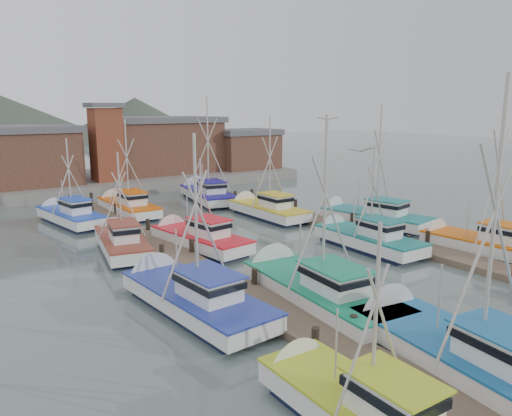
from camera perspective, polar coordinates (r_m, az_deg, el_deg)
ground at (r=30.99m, az=6.97°, el=-6.08°), size 260.00×260.00×0.00m
dock_left at (r=30.41m, az=-8.21°, el=-6.04°), size 2.30×46.00×1.50m
dock_right at (r=38.42m, az=10.85°, el=-2.42°), size 2.30×46.00×1.50m
quay at (r=62.86m, az=-15.89°, el=3.07°), size 44.00×16.00×1.20m
shed_left at (r=57.94m, az=-25.83°, el=5.42°), size 12.72×8.48×6.20m
shed_center at (r=64.57m, az=-11.01°, el=7.16°), size 14.84×9.54×6.90m
shed_right at (r=67.22m, az=-1.26°, el=6.80°), size 8.48×6.36×5.20m
lookout_tower at (r=57.96m, az=-16.76°, el=7.28°), size 3.60×3.60×8.50m
boat_0 at (r=19.91m, az=22.39°, el=-15.06°), size 4.52×10.71×11.32m
boat_2 at (r=16.00m, az=11.23°, el=-21.37°), size 2.92×8.08×6.97m
boat_4 at (r=24.68m, az=6.46°, el=-9.03°), size 4.04×10.35×9.92m
boat_5 at (r=34.19m, az=12.12°, el=-3.40°), size 3.13×8.65×7.66m
boat_6 at (r=23.74m, az=-7.64°, el=-9.91°), size 3.80×9.88×9.08m
boat_7 at (r=35.10m, az=24.22°, el=-3.76°), size 4.24×8.89×10.75m
boat_8 at (r=33.77m, az=-6.88°, el=-3.41°), size 3.86×8.90×6.76m
boat_9 at (r=42.81m, az=1.01°, el=-0.14°), size 3.74×8.91×9.35m
boat_10 at (r=33.81m, az=-15.20°, el=-3.71°), size 3.93×8.56×7.21m
boat_11 at (r=40.98m, az=12.72°, el=-0.94°), size 4.71×9.68×10.42m
boat_12 at (r=45.54m, az=-14.61°, el=0.19°), size 3.64×8.97×9.06m
boat_13 at (r=50.63m, az=-5.70°, el=1.62°), size 5.07×10.66×11.32m
boat_14 at (r=43.16m, az=-20.63°, el=-0.80°), size 3.82×8.72×7.60m
gull_near at (r=25.66m, az=11.86°, el=6.45°), size 1.55×0.64×0.24m
gull_far at (r=31.02m, az=8.20°, el=10.03°), size 1.55×0.64×0.24m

